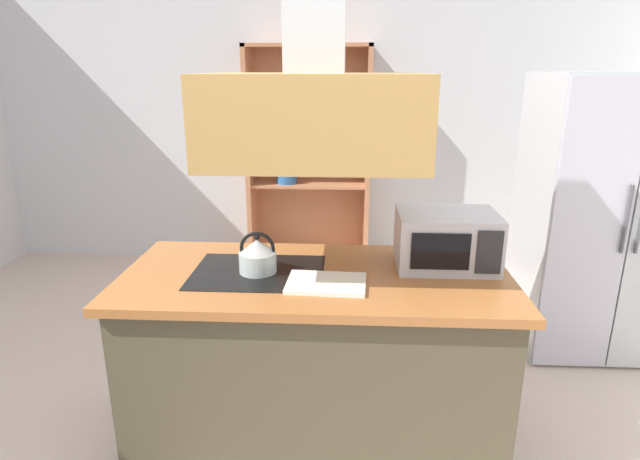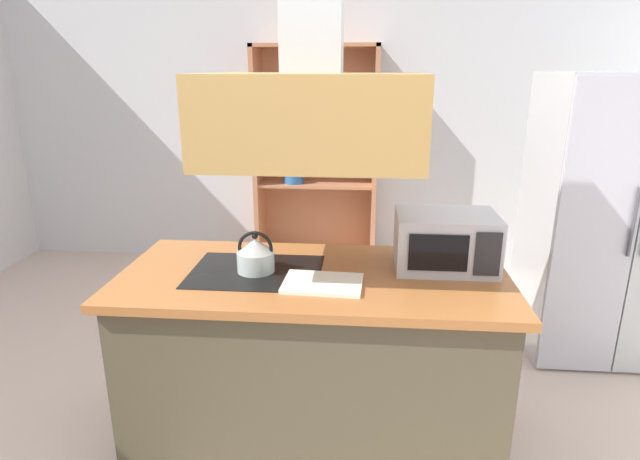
% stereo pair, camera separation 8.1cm
% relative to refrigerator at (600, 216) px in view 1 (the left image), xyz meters
% --- Properties ---
extents(wall_back, '(6.00, 0.12, 2.70)m').
position_rel_refrigerator_xyz_m(wall_back, '(-1.94, 1.57, 0.46)').
color(wall_back, silver).
rests_on(wall_back, ground).
extents(kitchen_island, '(1.78, 0.84, 0.90)m').
position_rel_refrigerator_xyz_m(kitchen_island, '(-1.76, -1.10, -0.44)').
color(kitchen_island, '#49422F').
rests_on(kitchen_island, ground).
extents(range_hood, '(0.90, 0.70, 1.28)m').
position_rel_refrigerator_xyz_m(range_hood, '(-1.76, -1.10, 0.83)').
color(range_hood, '#AE8445').
extents(refrigerator, '(0.90, 0.78, 1.78)m').
position_rel_refrigerator_xyz_m(refrigerator, '(0.00, 0.00, 0.00)').
color(refrigerator, '#B8BCBE').
rests_on(refrigerator, ground).
extents(dish_cabinet, '(1.09, 0.40, 2.00)m').
position_rel_refrigerator_xyz_m(dish_cabinet, '(-1.98, 1.36, -0.00)').
color(dish_cabinet, '#B8764E').
rests_on(dish_cabinet, ground).
extents(kettle, '(0.17, 0.17, 0.19)m').
position_rel_refrigerator_xyz_m(kettle, '(-2.03, -1.10, 0.09)').
color(kettle, '#B2C2BF').
rests_on(kettle, kitchen_island).
extents(cutting_board, '(0.35, 0.26, 0.02)m').
position_rel_refrigerator_xyz_m(cutting_board, '(-1.71, -1.23, 0.02)').
color(cutting_board, white).
rests_on(cutting_board, kitchen_island).
extents(microwave, '(0.46, 0.35, 0.26)m').
position_rel_refrigerator_xyz_m(microwave, '(-1.16, -0.96, 0.14)').
color(microwave, '#B7BABF').
rests_on(microwave, kitchen_island).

